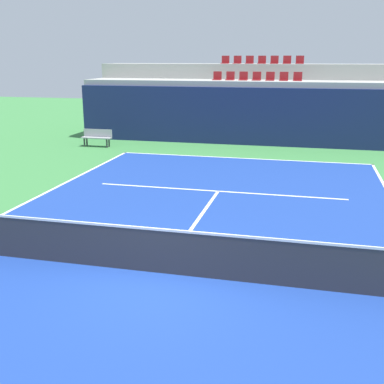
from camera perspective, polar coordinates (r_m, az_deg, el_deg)
ground_plane at (r=9.96m, az=-3.81°, el=-9.65°), size 80.00×80.00×0.00m
court_surface at (r=9.96m, az=-3.81°, el=-9.63°), size 11.00×24.00×0.01m
baseline_far at (r=21.13m, az=5.93°, el=4.03°), size 11.00×0.10×0.00m
service_line_far at (r=15.80m, az=3.13°, el=0.09°), size 8.26×0.10×0.00m
centre_service_line at (r=12.81m, az=0.47°, el=-3.65°), size 0.10×6.40×0.00m
back_wall at (r=24.32m, az=7.18°, el=8.90°), size 18.22×0.30×2.85m
stands_tier_lower at (r=25.64m, az=7.56°, el=9.56°), size 18.22×2.40×3.14m
stands_tier_upper at (r=27.98m, az=8.15°, el=10.87°), size 18.22×2.40×3.94m
seating_row_lower at (r=25.61m, az=7.72°, el=13.34°), size 4.60×0.44×0.44m
seating_row_upper at (r=27.98m, az=8.34°, el=15.17°), size 4.60×0.44×0.44m
tennis_net at (r=9.75m, az=-3.87°, el=-6.95°), size 11.08×0.08×1.07m
player_bench at (r=24.31m, az=-11.27°, el=6.53°), size 1.50×0.40×0.85m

